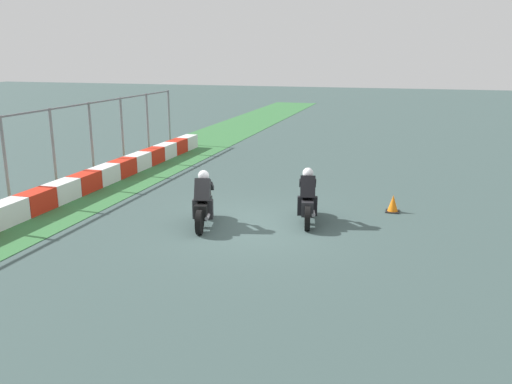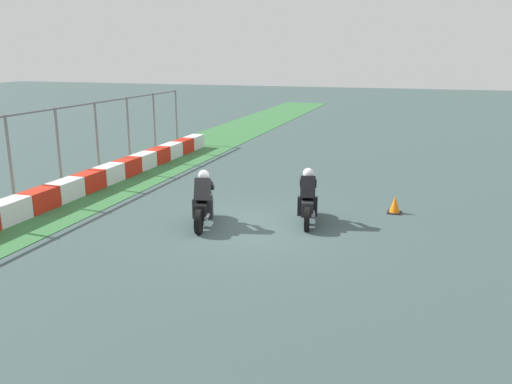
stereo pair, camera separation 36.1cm
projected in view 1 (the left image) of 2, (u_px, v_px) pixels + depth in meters
The scene contains 7 objects.
ground_plane at pixel (253, 225), 14.41m from camera, with size 120.00×120.00×0.00m, color #3B4F4D.
grass_verge at pixel (47, 206), 16.20m from camera, with size 72.00×3.76×0.02m, color #36723C.
track_barrier at pixel (49, 196), 16.09m from camera, with size 21.98×0.60×0.64m.
perimeter_fence at pixel (4, 151), 16.15m from camera, with size 23.20×0.10×2.72m.
rider_lane_a at pixel (307, 200), 14.54m from camera, with size 2.03×0.64×1.51m.
rider_lane_b at pixel (204, 203), 14.24m from camera, with size 2.02×0.66×1.51m.
traffic_cone at pixel (393, 204), 15.58m from camera, with size 0.40×0.40×0.51m.
Camera 1 is at (-13.12, -3.95, 4.54)m, focal length 37.28 mm.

